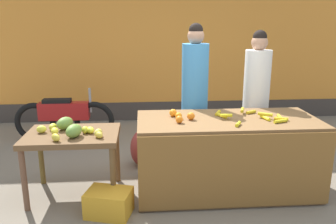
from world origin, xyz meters
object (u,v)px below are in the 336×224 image
Objects in this scene: vendor_woman_blue_shirt at (195,97)px; vendor_woman_white_shirt at (256,99)px; produce_crate at (109,203)px; parked_motorcycle at (64,117)px; produce_sack at (142,148)px.

vendor_woman_blue_shirt is 1.05× the size of vendor_woman_white_shirt.
vendor_woman_blue_shirt is 0.83m from vendor_woman_white_shirt.
vendor_woman_blue_shirt reaches higher than vendor_woman_white_shirt.
vendor_woman_blue_shirt is at bearing -177.92° from vendor_woman_white_shirt.
produce_crate is at bearing -132.17° from vendor_woman_blue_shirt.
parked_motorcycle is (-2.77, 1.14, -0.51)m from vendor_woman_white_shirt.
vendor_woman_blue_shirt is 1.00m from produce_sack.
produce_crate is 1.27m from produce_sack.
produce_sack is at bearing 174.06° from vendor_woman_blue_shirt.
vendor_woman_blue_shirt is 1.18× the size of parked_motorcycle.
vendor_woman_blue_shirt is 4.30× the size of produce_crate.
vendor_woman_white_shirt is 3.04m from parked_motorcycle.
vendor_woman_white_shirt is at bearing -1.60° from produce_sack.
vendor_woman_blue_shirt reaches higher than parked_motorcycle.
vendor_woman_blue_shirt is 3.80× the size of produce_sack.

